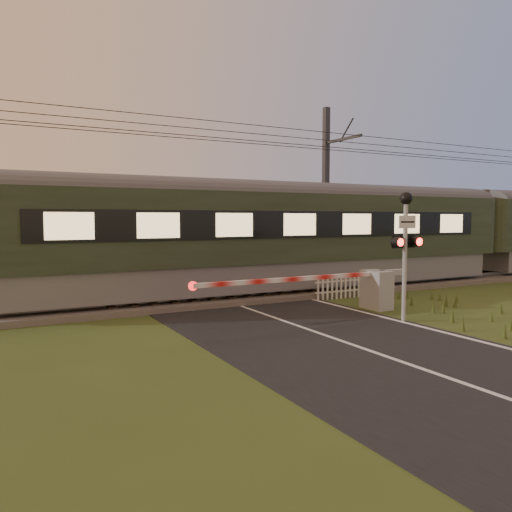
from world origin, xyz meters
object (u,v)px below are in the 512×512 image
train (473,231)px  boom_gate (368,288)px  picket_fence (346,287)px  crossing_signal (405,233)px  catenary_mast (327,192)px

train → boom_gate: size_ratio=5.67×
train → picket_fence: bearing=-168.0°
train → crossing_signal: (-10.07, -5.83, 0.21)m
picket_fence → train: bearing=12.0°
catenary_mast → train: bearing=-18.2°
train → catenary_mast: (-6.79, 2.23, 1.76)m
crossing_signal → picket_fence: 4.57m
boom_gate → picket_fence: boom_gate is taller
train → boom_gate: (-9.73, -3.99, -1.53)m
train → picket_fence: size_ratio=16.19×
picket_fence → catenary_mast: catenary_mast is taller
crossing_signal → catenary_mast: catenary_mast is taller
crossing_signal → picket_fence: crossing_signal is taller
train → catenary_mast: bearing=161.8°
boom_gate → crossing_signal: 2.56m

